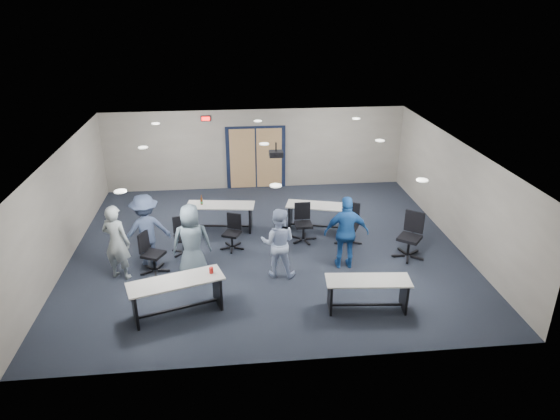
{
  "coord_description": "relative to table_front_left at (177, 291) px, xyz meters",
  "views": [
    {
      "loc": [
        -0.88,
        -11.69,
        6.14
      ],
      "look_at": [
        0.32,
        -0.3,
        1.18
      ],
      "focal_mm": 32.0,
      "sensor_mm": 36.0,
      "label": 1
    }
  ],
  "objects": [
    {
      "name": "chair_loose_left",
      "position": [
        -0.7,
        1.77,
        -0.03
      ],
      "size": [
        0.86,
        0.86,
        1.03
      ],
      "primitive_type": null,
      "rotation": [
        0.0,
        0.0,
        1.13
      ],
      "color": "black",
      "rests_on": "floor"
    },
    {
      "name": "double_door",
      "position": [
        2.08,
        7.23,
        0.51
      ],
      "size": [
        2.0,
        0.07,
        2.2
      ],
      "color": "black",
      "rests_on": "back_wall"
    },
    {
      "name": "person_back",
      "position": [
        -0.89,
        2.19,
        0.37
      ],
      "size": [
        1.33,
        1.01,
        1.83
      ],
      "primitive_type": "imported",
      "rotation": [
        0.0,
        0.0,
        3.46
      ],
      "color": "#3C4A6C",
      "rests_on": "floor"
    },
    {
      "name": "person_navy",
      "position": [
        3.89,
        1.56,
        0.37
      ],
      "size": [
        1.1,
        0.53,
        1.83
      ],
      "primitive_type": "imported",
      "rotation": [
        0.0,
        0.0,
        3.06
      ],
      "color": "#1D53A0",
      "rests_on": "floor"
    },
    {
      "name": "front_wall",
      "position": [
        2.08,
        -1.73,
        0.81
      ],
      "size": [
        10.0,
        0.04,
        2.7
      ],
      "primitive_type": "cube",
      "color": "gray",
      "rests_on": "floor"
    },
    {
      "name": "chair_loose_right",
      "position": [
        5.59,
        1.85,
        0.04
      ],
      "size": [
        1.03,
        1.03,
        1.17
      ],
      "primitive_type": null,
      "rotation": [
        0.0,
        0.0,
        -0.67
      ],
      "color": "black",
      "rests_on": "floor"
    },
    {
      "name": "right_wall",
      "position": [
        7.08,
        2.77,
        0.81
      ],
      "size": [
        0.04,
        9.0,
        2.7
      ],
      "primitive_type": "cube",
      "color": "gray",
      "rests_on": "floor"
    },
    {
      "name": "table_back_left",
      "position": [
        0.87,
        3.98,
        -0.01
      ],
      "size": [
        1.94,
        0.87,
        1.04
      ],
      "rotation": [
        0.0,
        0.0,
        -0.14
      ],
      "color": "beige",
      "rests_on": "floor"
    },
    {
      "name": "ceiling",
      "position": [
        2.08,
        2.77,
        2.16
      ],
      "size": [
        10.0,
        9.0,
        0.04
      ],
      "primitive_type": "cube",
      "color": "silver",
      "rests_on": "back_wall"
    },
    {
      "name": "table_front_right",
      "position": [
        3.95,
        -0.27,
        -0.05
      ],
      "size": [
        1.8,
        0.74,
        0.71
      ],
      "rotation": [
        0.0,
        0.0,
        -0.09
      ],
      "color": "beige",
      "rests_on": "floor"
    },
    {
      "name": "back_wall",
      "position": [
        2.08,
        7.27,
        0.81
      ],
      "size": [
        10.0,
        0.04,
        2.7
      ],
      "primitive_type": "cube",
      "color": "gray",
      "rests_on": "floor"
    },
    {
      "name": "floor",
      "position": [
        2.08,
        2.77,
        -0.54
      ],
      "size": [
        10.0,
        10.0,
        0.0
      ],
      "primitive_type": "plane",
      "color": "#1C222C",
      "rests_on": "ground"
    },
    {
      "name": "person_gray",
      "position": [
        -1.47,
        1.61,
        0.37
      ],
      "size": [
        0.78,
        0.66,
        1.83
      ],
      "primitive_type": "imported",
      "rotation": [
        0.0,
        0.0,
        2.76
      ],
      "color": "#99A5A7",
      "rests_on": "floor"
    },
    {
      "name": "chair_back_c",
      "position": [
        3.09,
        3.05,
        -0.03
      ],
      "size": [
        0.66,
        0.66,
        1.03
      ],
      "primitive_type": null,
      "rotation": [
        0.0,
        0.0,
        0.03
      ],
      "color": "black",
      "rests_on": "floor"
    },
    {
      "name": "chair_back_a",
      "position": [
        -0.07,
        2.66,
        -0.06
      ],
      "size": [
        0.74,
        0.74,
        0.96
      ],
      "primitive_type": null,
      "rotation": [
        0.0,
        0.0,
        0.26
      ],
      "color": "black",
      "rests_on": "floor"
    },
    {
      "name": "chair_back_b",
      "position": [
        1.17,
        2.78,
        -0.08
      ],
      "size": [
        0.77,
        0.77,
        0.93
      ],
      "primitive_type": null,
      "rotation": [
        0.0,
        0.0,
        -0.41
      ],
      "color": "black",
      "rests_on": "floor"
    },
    {
      "name": "chair_back_d",
      "position": [
        4.26,
        2.78,
        0.0
      ],
      "size": [
        0.91,
        0.91,
        1.08
      ],
      "primitive_type": null,
      "rotation": [
        0.0,
        0.0,
        -0.45
      ],
      "color": "black",
      "rests_on": "floor"
    },
    {
      "name": "ceiling_projector",
      "position": [
        2.38,
        3.27,
        1.86
      ],
      "size": [
        0.35,
        0.32,
        0.37
      ],
      "color": "black",
      "rests_on": "ceiling"
    },
    {
      "name": "person_lightblue",
      "position": [
        2.23,
        1.34,
        0.31
      ],
      "size": [
        0.94,
        0.8,
        1.69
      ],
      "primitive_type": "imported",
      "rotation": [
        0.0,
        0.0,
        2.93
      ],
      "color": "#AEC1E7",
      "rests_on": "floor"
    },
    {
      "name": "table_back_right",
      "position": [
        3.63,
        3.7,
        -0.03
      ],
      "size": [
        1.92,
        1.08,
        0.74
      ],
      "rotation": [
        0.0,
        0.0,
        -0.27
      ],
      "color": "beige",
      "rests_on": "floor"
    },
    {
      "name": "person_plaid",
      "position": [
        0.24,
        1.45,
        0.37
      ],
      "size": [
        0.93,
        0.64,
        1.83
      ],
      "primitive_type": "imported",
      "rotation": [
        0.0,
        0.0,
        3.21
      ],
      "color": "slate",
      "rests_on": "floor"
    },
    {
      "name": "exit_sign",
      "position": [
        0.48,
        7.21,
        1.91
      ],
      "size": [
        0.32,
        0.07,
        0.18
      ],
      "color": "black",
      "rests_on": "back_wall"
    },
    {
      "name": "ceiling_can_lights",
      "position": [
        2.08,
        3.02,
        2.13
      ],
      "size": [
        6.24,
        5.74,
        0.02
      ],
      "primitive_type": null,
      "color": "white",
      "rests_on": "ceiling"
    },
    {
      "name": "left_wall",
      "position": [
        -2.92,
        2.77,
        0.81
      ],
      "size": [
        0.04,
        9.0,
        2.7
      ],
      "primitive_type": "cube",
      "color": "gray",
      "rests_on": "floor"
    },
    {
      "name": "table_front_left",
      "position": [
        0.0,
        0.0,
        0.0
      ],
      "size": [
        2.04,
        1.2,
        0.92
      ],
      "rotation": [
        0.0,
        0.0,
        0.3
      ],
      "color": "beige",
      "rests_on": "floor"
    }
  ]
}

